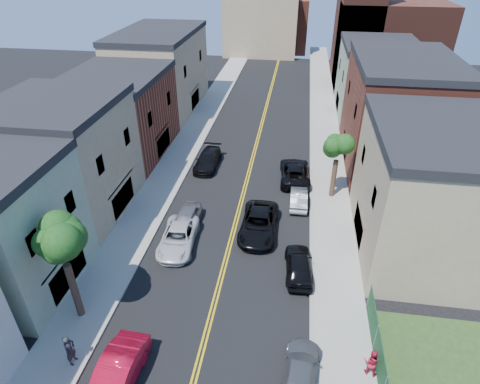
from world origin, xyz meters
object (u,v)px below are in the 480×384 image
at_px(silver_car_right, 299,197).
at_px(dark_car_right_far, 295,172).
at_px(black_suv_lane, 259,224).
at_px(pedestrian_left, 70,350).
at_px(black_car_left, 208,160).
at_px(white_pickup, 178,238).
at_px(grey_car_left, 186,220).
at_px(black_car_right, 299,265).
at_px(grey_car_right, 301,372).
at_px(pedestrian_right, 371,362).
at_px(red_sedan, 116,376).

bearing_deg(silver_car_right, dark_car_right_far, -84.19).
xyz_separation_m(dark_car_right_far, black_suv_lane, (-2.53, -8.80, 0.01)).
distance_m(silver_car_right, dark_car_right_far, 4.32).
bearing_deg(pedestrian_left, black_car_left, -2.97).
bearing_deg(white_pickup, grey_car_left, 86.38).
xyz_separation_m(black_car_right, black_suv_lane, (-3.23, 4.22, 0.06)).
bearing_deg(grey_car_left, white_pickup, -89.20).
bearing_deg(black_car_left, white_pickup, -86.61).
distance_m(grey_car_right, dark_car_right_far, 21.04).
xyz_separation_m(grey_car_left, black_car_right, (9.01, -3.95, -0.00)).
distance_m(dark_car_right_far, black_suv_lane, 9.15).
bearing_deg(black_car_right, grey_car_left, -27.95).
xyz_separation_m(grey_car_left, silver_car_right, (8.80, 4.77, -0.09)).
bearing_deg(silver_car_right, white_pickup, 37.98).
xyz_separation_m(black_car_left, pedestrian_right, (13.40, -21.45, 0.24)).
distance_m(black_car_right, pedestrian_right, 8.12).
height_order(red_sedan, grey_car_right, red_sedan).
bearing_deg(dark_car_right_far, red_sedan, 66.19).
relative_size(pedestrian_left, pedestrian_right, 1.15).
height_order(black_suv_lane, pedestrian_left, pedestrian_left).
height_order(black_suv_lane, pedestrian_right, pedestrian_right).
height_order(dark_car_right_far, pedestrian_left, pedestrian_left).
relative_size(grey_car_right, pedestrian_left, 2.32).
bearing_deg(dark_car_right_far, pedestrian_left, 59.09).
xyz_separation_m(white_pickup, pedestrian_right, (12.90, -8.82, 0.26)).
relative_size(white_pickup, dark_car_right_far, 0.91).
distance_m(grey_car_right, black_car_right, 8.01).
bearing_deg(black_car_left, black_car_right, -55.29).
bearing_deg(black_car_right, silver_car_right, -92.88).
xyz_separation_m(silver_car_right, pedestrian_left, (-11.70, -17.57, 0.45)).
bearing_deg(black_car_left, grey_car_right, -65.18).
distance_m(black_suv_lane, pedestrian_right, 13.40).
relative_size(white_pickup, grey_car_right, 1.18).
height_order(red_sedan, silver_car_right, red_sedan).
bearing_deg(grey_car_right, grey_car_left, -46.24).
xyz_separation_m(black_car_right, pedestrian_left, (-11.91, -8.84, 0.36)).
bearing_deg(black_car_right, red_sedan, 43.00).
bearing_deg(silver_car_right, black_suv_lane, 55.51).
bearing_deg(grey_car_right, silver_car_right, -82.41).
height_order(grey_car_right, black_car_right, black_car_right).
distance_m(grey_car_left, dark_car_right_far, 12.30).
height_order(silver_car_right, dark_car_right_far, dark_car_right_far).
distance_m(red_sedan, black_suv_lane, 15.13).
distance_m(silver_car_right, black_suv_lane, 5.42).
bearing_deg(pedestrian_right, black_car_left, -40.08).
height_order(grey_car_left, pedestrian_left, pedestrian_left).
bearing_deg(black_suv_lane, grey_car_right, -73.19).
bearing_deg(pedestrian_left, black_suv_lane, -30.65).
relative_size(black_car_left, black_suv_lane, 0.88).
height_order(grey_car_left, black_suv_lane, black_suv_lane).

